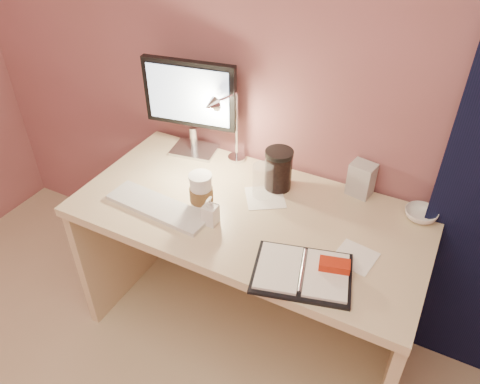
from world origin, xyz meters
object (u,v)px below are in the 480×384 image
at_px(planner, 305,272).
at_px(dark_jar, 278,171).
at_px(clear_cup, 263,181).
at_px(product_box, 361,179).
at_px(bowl, 421,214).
at_px(desk, 256,241).
at_px(desk_lamp, 233,126).
at_px(monitor, 191,100).
at_px(coffee_cup, 201,192).
at_px(keyboard, 158,207).
at_px(lotion_bottle, 210,211).

relative_size(planner, dark_jar, 2.40).
distance_m(clear_cup, product_box, 0.40).
height_order(bowl, dark_jar, dark_jar).
distance_m(desk, bowl, 0.68).
relative_size(planner, desk_lamp, 1.09).
height_order(desk, monitor, monitor).
bearing_deg(clear_cup, coffee_cup, -136.31).
relative_size(planner, product_box, 2.64).
xyz_separation_m(coffee_cup, desk_lamp, (-0.01, 0.29, 0.15)).
bearing_deg(dark_jar, clear_cup, -111.62).
relative_size(planner, bowl, 3.05).
height_order(monitor, product_box, monitor).
bearing_deg(clear_cup, desk_lamp, 150.62).
bearing_deg(keyboard, dark_jar, 48.50).
distance_m(product_box, desk_lamp, 0.57).
bearing_deg(lotion_bottle, planner, -11.35).
bearing_deg(desk_lamp, monitor, -174.08).
bearing_deg(desk, dark_jar, 74.33).
bearing_deg(desk, clear_cup, 87.40).
xyz_separation_m(keyboard, planner, (0.65, -0.06, 0.00)).
height_order(keyboard, dark_jar, dark_jar).
relative_size(keyboard, dark_jar, 2.77).
distance_m(monitor, keyboard, 0.51).
bearing_deg(lotion_bottle, desk_lamp, 104.71).
bearing_deg(coffee_cup, planner, -17.40).
relative_size(monitor, planner, 1.17).
relative_size(keyboard, desk_lamp, 1.26).
relative_size(coffee_cup, desk_lamp, 0.43).
xyz_separation_m(lotion_bottle, dark_jar, (0.13, 0.33, 0.02)).
bearing_deg(clear_cup, monitor, 159.69).
xyz_separation_m(planner, coffee_cup, (-0.50, 0.16, 0.06)).
bearing_deg(product_box, dark_jar, -149.83).
bearing_deg(dark_jar, desk_lamp, 172.97).
bearing_deg(monitor, desk_lamp, -21.57).
height_order(monitor, lotion_bottle, monitor).
distance_m(bowl, dark_jar, 0.58).
relative_size(keyboard, lotion_bottle, 3.66).
relative_size(clear_cup, product_box, 1.01).
height_order(dark_jar, product_box, dark_jar).
distance_m(monitor, planner, 0.93).
distance_m(planner, bowl, 0.56).
height_order(planner, dark_jar, dark_jar).
height_order(keyboard, product_box, product_box).
height_order(planner, product_box, product_box).
xyz_separation_m(desk, lotion_bottle, (-0.10, -0.21, 0.29)).
xyz_separation_m(desk, monitor, (-0.43, 0.20, 0.49)).
bearing_deg(clear_cup, dark_jar, 68.38).
xyz_separation_m(keyboard, dark_jar, (0.36, 0.35, 0.07)).
height_order(desk, desk_lamp, desk_lamp).
relative_size(bowl, product_box, 0.87).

